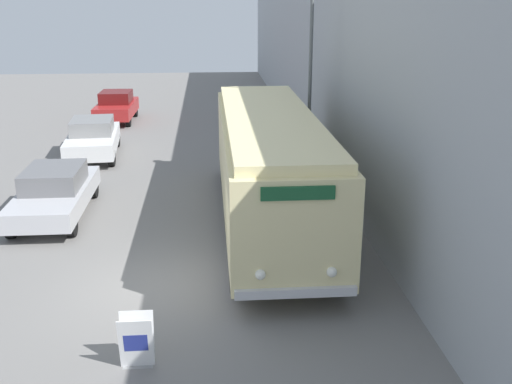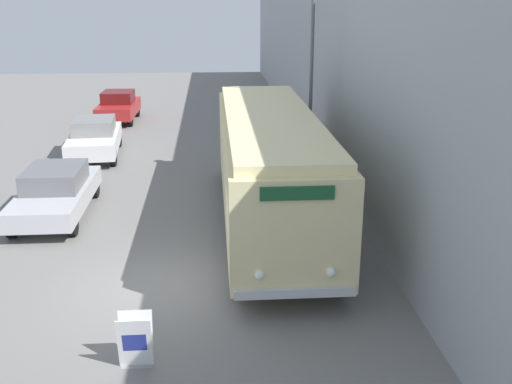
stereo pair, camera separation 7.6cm
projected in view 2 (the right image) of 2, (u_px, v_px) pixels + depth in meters
ground_plane at (157, 288)px, 13.90m from camera, size 80.00×80.00×0.00m
building_wall_right at (328, 72)px, 22.61m from camera, size 0.30×60.00×7.34m
vintage_bus at (270, 163)px, 17.19m from camera, size 2.67×11.21×3.30m
sign_board at (135, 341)px, 10.86m from camera, size 0.62×0.39×1.04m
streetlamp at (312, 58)px, 19.69m from camera, size 0.36×0.36×6.99m
parked_car_near at (56, 191)px, 18.25m from camera, size 1.94×4.79×1.49m
parked_car_mid at (95, 138)px, 24.89m from camera, size 2.28×4.71×1.58m
parked_car_far at (118, 106)px, 31.78m from camera, size 1.93×4.05×1.59m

